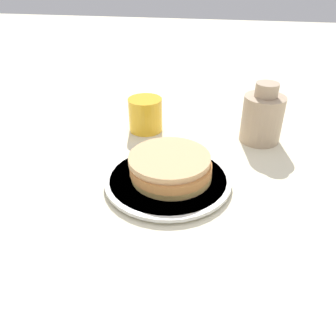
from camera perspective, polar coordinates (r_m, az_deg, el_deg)
ground_plane at (r=0.61m, az=1.72°, el=-3.79°), size 4.00×4.00×0.00m
plate at (r=0.62m, az=0.00°, el=-2.00°), size 0.24×0.24×0.01m
pancake_stack at (r=0.61m, az=0.45°, el=0.15°), size 0.16×0.16×0.04m
juice_glass at (r=0.81m, az=-3.95°, el=9.25°), size 0.08×0.08×0.08m
cream_jug at (r=0.78m, az=16.10°, el=8.56°), size 0.09×0.09×0.14m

